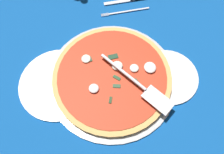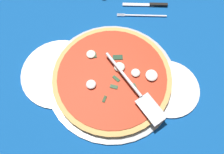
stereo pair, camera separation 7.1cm
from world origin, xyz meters
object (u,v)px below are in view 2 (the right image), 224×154
at_px(dinner_plate_left, 60,73).
at_px(place_setting_far, 145,10).
at_px(pizza_server, 135,89).
at_px(dinner_plate_right, 168,87).
at_px(pizza, 112,77).

bearing_deg(dinner_plate_left, place_setting_far, 45.61).
bearing_deg(pizza_server, dinner_plate_left, -141.88).
bearing_deg(dinner_plate_right, pizza_server, -164.97).
distance_m(pizza_server, place_setting_far, 0.36).
relative_size(dinner_plate_left, pizza_server, 1.10).
xyz_separation_m(dinner_plate_left, pizza_server, (0.25, -0.06, 0.04)).
height_order(dinner_plate_right, place_setting_far, place_setting_far).
relative_size(dinner_plate_left, pizza, 0.66).
height_order(dinner_plate_right, pizza_server, pizza_server).
xyz_separation_m(dinner_plate_left, dinner_plate_right, (0.37, -0.03, 0.00)).
bearing_deg(dinner_plate_right, dinner_plate_left, 175.89).
bearing_deg(place_setting_far, pizza_server, 81.77).
bearing_deg(place_setting_far, dinner_plate_right, 101.14).
bearing_deg(place_setting_far, dinner_plate_left, 43.06).
distance_m(dinner_plate_left, dinner_plate_right, 0.37).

